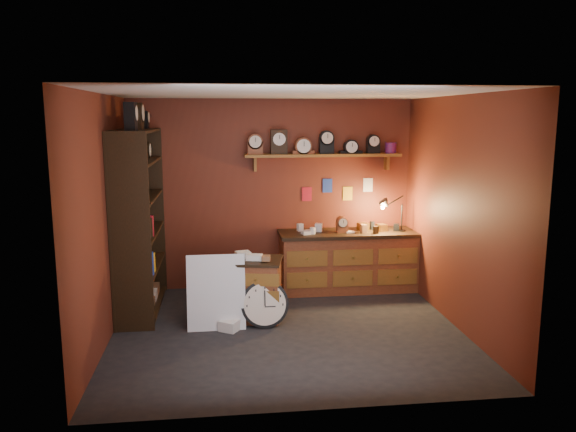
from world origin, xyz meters
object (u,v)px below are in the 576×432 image
at_px(workbench, 348,257).
at_px(big_round_clock, 265,304).
at_px(shelving_unit, 137,214).
at_px(low_cabinet, 254,286).

distance_m(workbench, big_round_clock, 1.85).
height_order(shelving_unit, big_round_clock, shelving_unit).
height_order(workbench, low_cabinet, workbench).
bearing_deg(workbench, big_round_clock, -134.99).
relative_size(shelving_unit, low_cabinet, 3.07).
height_order(low_cabinet, big_round_clock, low_cabinet).
xyz_separation_m(shelving_unit, low_cabinet, (1.44, -0.52, -0.85)).
bearing_deg(big_round_clock, workbench, 45.01).
bearing_deg(low_cabinet, big_round_clock, -59.09).
bearing_deg(workbench, low_cabinet, -144.09).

